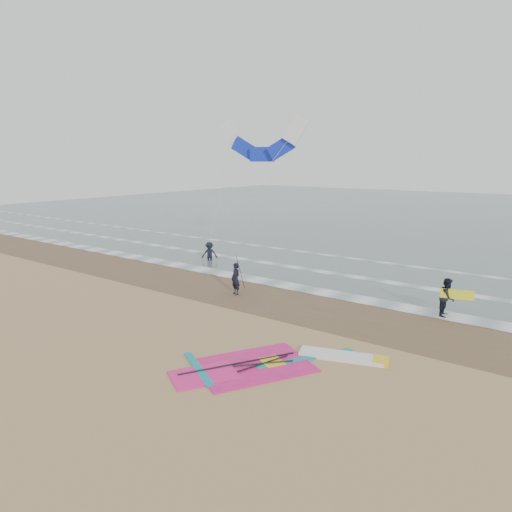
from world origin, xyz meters
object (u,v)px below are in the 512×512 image
Objects in this scene: person_wading at (209,249)px; person_walking at (447,297)px; windsurf_rig at (279,364)px; person_standing at (236,279)px; surf_kite at (262,143)px.

person_walking is at bearing -43.35° from person_wading.
person_standing reaches higher than windsurf_rig.
surf_kite reaches higher than person_standing.
windsurf_rig is 3.65× the size of person_walking.
windsurf_rig is at bearing -22.10° from person_standing.
person_wading reaches higher than person_standing.
person_wading is (-6.13, 4.93, 0.01)m from person_standing.
surf_kite is at bearing 135.86° from person_standing.
windsurf_rig is at bearing -52.65° from surf_kite.
person_walking reaches higher than windsurf_rig.
person_walking is at bearing 36.42° from person_standing.
person_standing is at bearing 105.21° from person_walking.
person_wading is 0.20× the size of surf_kite.
person_standing is at bearing -63.59° from surf_kite.
surf_kite is (2.50, 2.38, 6.73)m from person_wading.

